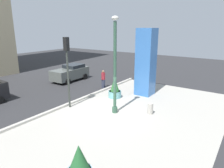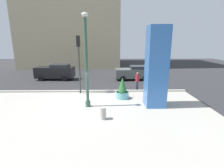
# 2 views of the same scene
# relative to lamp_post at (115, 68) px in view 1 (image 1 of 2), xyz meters

# --- Properties ---
(ground_plane) EXTENTS (60.00, 60.00, 0.00)m
(ground_plane) POSITION_rel_lamp_post_xyz_m (-0.46, 4.47, -3.05)
(ground_plane) COLOR #2D2D30
(plaza_pavement) EXTENTS (18.00, 10.00, 0.02)m
(plaza_pavement) POSITION_rel_lamp_post_xyz_m (-0.46, -1.53, -3.05)
(plaza_pavement) COLOR #ADA89E
(plaza_pavement) RESTS_ON ground_plane
(curb_strip) EXTENTS (18.00, 0.24, 0.16)m
(curb_strip) POSITION_rel_lamp_post_xyz_m (-0.46, 3.59, -2.97)
(curb_strip) COLOR #B7B2A8
(curb_strip) RESTS_ON ground_plane
(lamp_post) EXTENTS (0.44, 0.44, 6.27)m
(lamp_post) POSITION_rel_lamp_post_xyz_m (0.00, 0.00, 0.00)
(lamp_post) COLOR #335642
(lamp_post) RESTS_ON ground_plane
(art_pillar_blue) EXTENTS (1.36, 1.36, 5.53)m
(art_pillar_blue) POSITION_rel_lamp_post_xyz_m (4.75, 0.11, -0.29)
(art_pillar_blue) COLOR #3870BC
(art_pillar_blue) RESTS_ON ground_plane
(potted_plant_by_pillar) EXTENTS (0.92, 0.92, 1.64)m
(potted_plant_by_pillar) POSITION_rel_lamp_post_xyz_m (-6.23, -2.66, -2.31)
(potted_plant_by_pillar) COLOR #7AA8B7
(potted_plant_by_pillar) RESTS_ON ground_plane
(potted_plant_near_left) EXTENTS (1.04, 1.04, 1.74)m
(potted_plant_near_left) POSITION_rel_lamp_post_xyz_m (2.57, 1.74, -2.34)
(potted_plant_near_left) COLOR #6BB2B2
(potted_plant_near_left) RESTS_ON ground_plane
(concrete_bollard) EXTENTS (0.36, 0.36, 0.75)m
(concrete_bollard) POSITION_rel_lamp_post_xyz_m (1.14, -2.07, -2.68)
(concrete_bollard) COLOR #B2ADA3
(concrete_bollard) RESTS_ON ground_plane
(traffic_light_corner) EXTENTS (0.28, 0.42, 4.97)m
(traffic_light_corner) POSITION_rel_lamp_post_xyz_m (-1.04, 3.23, 0.28)
(traffic_light_corner) COLOR #333833
(traffic_light_corner) RESTS_ON ground_plane
(car_curb_east) EXTENTS (4.23, 2.15, 1.67)m
(car_curb_east) POSITION_rel_lamp_post_xyz_m (4.47, 8.75, -2.20)
(car_curb_east) COLOR #565B56
(car_curb_east) RESTS_ON ground_plane
(pedestrian_crossing) EXTENTS (0.38, 0.38, 1.72)m
(pedestrian_crossing) POSITION_rel_lamp_post_xyz_m (4.17, 4.11, -2.09)
(pedestrian_crossing) COLOR #33384C
(pedestrian_crossing) RESTS_ON ground_plane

